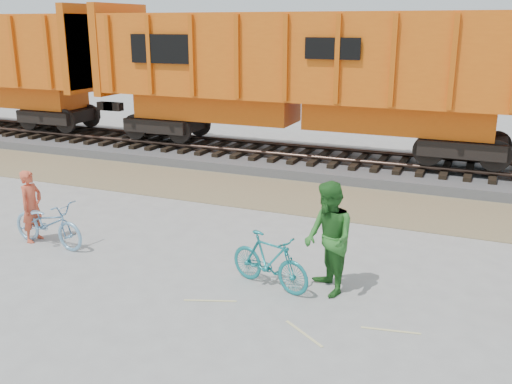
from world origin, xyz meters
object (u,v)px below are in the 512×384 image
bicycle_blue (48,223)px  person_solo (32,206)px  person_man (329,239)px  bicycle_teal (270,261)px  hopper_car_center (302,73)px

bicycle_blue → person_solo: 0.58m
bicycle_blue → person_man: size_ratio=0.95×
bicycle_blue → person_man: person_man is taller
person_solo → bicycle_blue: bearing=-103.7°
bicycle_teal → bicycle_blue: bearing=106.0°
person_solo → person_man: bearing=-92.0°
bicycle_blue → person_solo: person_solo is taller
bicycle_blue → bicycle_teal: bearing=-85.0°
hopper_car_center → bicycle_blue: 9.56m
bicycle_teal → person_solo: bearing=105.0°
bicycle_teal → person_man: size_ratio=0.84×
hopper_car_center → person_man: hopper_car_center is taller
hopper_car_center → bicycle_teal: bearing=-74.8°
bicycle_teal → person_man: person_man is taller
bicycle_blue → bicycle_teal: 5.01m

